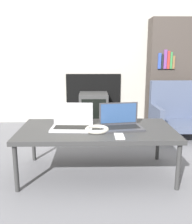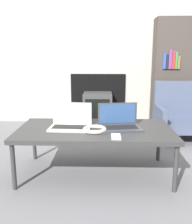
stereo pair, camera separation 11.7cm
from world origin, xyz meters
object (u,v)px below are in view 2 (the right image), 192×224
(laptop_left, at_px, (71,123))
(headphones, at_px, (95,129))
(tv, at_px, (98,110))
(armchair, at_px, (182,112))
(laptop_right, at_px, (119,123))
(phone, at_px, (116,137))

(laptop_left, xyz_separation_m, headphones, (0.21, -0.10, -0.03))
(tv, xyz_separation_m, armchair, (1.09, -0.47, 0.07))
(armchair, bearing_deg, laptop_right, -130.86)
(headphones, bearing_deg, phone, -41.71)
(laptop_right, height_order, tv, laptop_right)
(headphones, relative_size, armchair, 0.28)
(laptop_left, distance_m, armchair, 1.67)
(laptop_left, bearing_deg, laptop_right, 3.20)
(tv, distance_m, armchair, 1.18)
(armchair, bearing_deg, laptop_left, -142.11)
(laptop_left, height_order, phone, laptop_left)
(headphones, xyz_separation_m, armchair, (1.07, 1.16, -0.11))
(headphones, distance_m, phone, 0.22)
(headphones, bearing_deg, laptop_right, 26.85)
(phone, bearing_deg, headphones, 138.29)
(tv, bearing_deg, armchair, -23.26)
(laptop_right, distance_m, tv, 1.55)
(armchair, bearing_deg, tv, 155.40)
(laptop_right, distance_m, phone, 0.26)
(laptop_left, distance_m, headphones, 0.24)
(phone, bearing_deg, tv, 95.79)
(headphones, height_order, phone, headphones)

